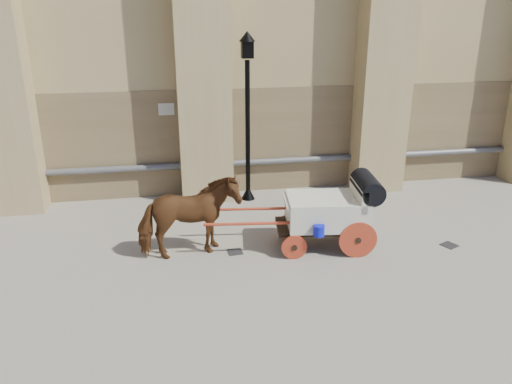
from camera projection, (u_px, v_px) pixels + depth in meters
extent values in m
plane|color=gray|center=(267.00, 253.00, 11.01)|extent=(90.00, 90.00, 0.00)
cube|color=olive|center=(306.00, 137.00, 14.64)|extent=(44.00, 0.35, 3.00)
cylinder|color=#59595B|center=(308.00, 159.00, 14.60)|extent=(42.00, 0.18, 0.18)
cube|color=beige|center=(166.00, 109.00, 13.48)|extent=(0.42, 0.04, 0.32)
imported|color=brown|center=(189.00, 218.00, 10.56)|extent=(2.26, 1.34, 1.79)
cube|color=black|center=(322.00, 226.00, 11.13)|extent=(2.11, 1.15, 0.11)
cube|color=beige|center=(327.00, 211.00, 11.01)|extent=(1.86, 1.34, 0.64)
cube|color=beige|center=(358.00, 195.00, 10.92)|extent=(0.27, 1.15, 0.50)
cube|color=beige|center=(292.00, 202.00, 10.89)|extent=(0.44, 1.04, 0.09)
cylinder|color=black|center=(367.00, 187.00, 10.86)|extent=(0.65, 1.20, 0.51)
cylinder|color=#B3361D|center=(358.00, 240.00, 10.67)|extent=(0.82, 0.15, 0.82)
cylinder|color=#B3361D|center=(346.00, 219.00, 11.73)|extent=(0.82, 0.15, 0.82)
cylinder|color=#B3361D|center=(294.00, 247.00, 10.65)|extent=(0.55, 0.12, 0.55)
cylinder|color=#B3361D|center=(288.00, 225.00, 11.71)|extent=(0.55, 0.12, 0.55)
cylinder|color=#B3361D|center=(255.00, 224.00, 10.57)|extent=(2.19, 0.33, 0.06)
cylinder|color=#B3361D|center=(253.00, 209.00, 11.34)|extent=(2.19, 0.33, 0.06)
cylinder|color=#0B14CA|center=(319.00, 231.00, 10.46)|extent=(0.24, 0.24, 0.24)
cylinder|color=black|center=(248.00, 133.00, 13.45)|extent=(0.13, 0.13, 3.82)
cone|color=black|center=(248.00, 192.00, 14.04)|extent=(0.38, 0.38, 0.38)
cube|color=black|center=(247.00, 49.00, 12.69)|extent=(0.30, 0.30, 0.45)
cone|color=black|center=(247.00, 36.00, 12.58)|extent=(0.42, 0.42, 0.25)
cube|color=black|center=(235.00, 252.00, 11.03)|extent=(0.34, 0.34, 0.01)
cube|color=black|center=(449.00, 245.00, 11.33)|extent=(0.42, 0.42, 0.01)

